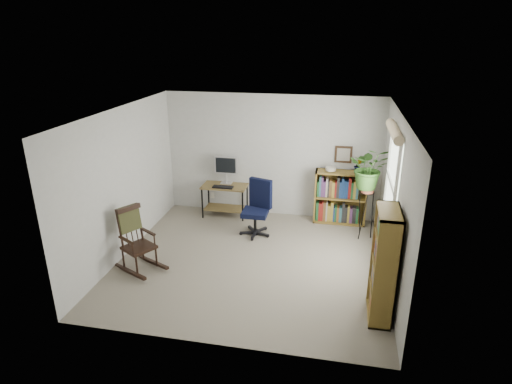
% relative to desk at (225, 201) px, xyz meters
% --- Properties ---
extents(floor, '(4.20, 4.00, 0.00)m').
position_rel_desk_xyz_m(floor, '(0.89, -1.70, -0.32)').
color(floor, gray).
rests_on(floor, ground).
extents(ceiling, '(4.20, 4.00, 0.00)m').
position_rel_desk_xyz_m(ceiling, '(0.89, -1.70, 2.08)').
color(ceiling, white).
rests_on(ceiling, ground).
extents(wall_back, '(4.20, 0.00, 2.40)m').
position_rel_desk_xyz_m(wall_back, '(0.89, 0.30, 0.88)').
color(wall_back, beige).
rests_on(wall_back, ground).
extents(wall_front, '(4.20, 0.00, 2.40)m').
position_rel_desk_xyz_m(wall_front, '(0.89, -3.70, 0.88)').
color(wall_front, beige).
rests_on(wall_front, ground).
extents(wall_left, '(0.00, 4.00, 2.40)m').
position_rel_desk_xyz_m(wall_left, '(-1.21, -1.70, 0.88)').
color(wall_left, beige).
rests_on(wall_left, ground).
extents(wall_right, '(0.00, 4.00, 2.40)m').
position_rel_desk_xyz_m(wall_right, '(2.99, -1.70, 0.88)').
color(wall_right, beige).
rests_on(wall_right, ground).
extents(window, '(0.12, 1.20, 1.50)m').
position_rel_desk_xyz_m(window, '(2.95, -1.40, 1.08)').
color(window, white).
rests_on(window, wall_right).
extents(desk, '(0.89, 0.49, 0.64)m').
position_rel_desk_xyz_m(desk, '(0.00, 0.00, 0.00)').
color(desk, olive).
rests_on(desk, floor).
extents(monitor, '(0.46, 0.16, 0.56)m').
position_rel_desk_xyz_m(monitor, '(0.00, 0.14, 0.60)').
color(monitor, silver).
rests_on(monitor, desk).
extents(keyboard, '(0.40, 0.15, 0.02)m').
position_rel_desk_xyz_m(keyboard, '(0.00, -0.12, 0.33)').
color(keyboard, black).
rests_on(keyboard, desk).
extents(office_chair, '(0.71, 0.71, 1.03)m').
position_rel_desk_xyz_m(office_chair, '(0.76, -0.73, 0.20)').
color(office_chair, black).
rests_on(office_chair, floor).
extents(rocking_chair, '(1.03, 0.91, 1.02)m').
position_rel_desk_xyz_m(rocking_chair, '(-0.75, -2.26, 0.19)').
color(rocking_chair, black).
rests_on(rocking_chair, floor).
extents(low_bookshelf, '(0.98, 0.33, 1.03)m').
position_rel_desk_xyz_m(low_bookshelf, '(2.25, 0.12, 0.20)').
color(low_bookshelf, olive).
rests_on(low_bookshelf, floor).
extents(tall_bookshelf, '(0.28, 0.65, 1.49)m').
position_rel_desk_xyz_m(tall_bookshelf, '(2.81, -2.73, 0.43)').
color(tall_bookshelf, olive).
rests_on(tall_bookshelf, floor).
extents(plant_stand, '(0.35, 0.35, 1.01)m').
position_rel_desk_xyz_m(plant_stand, '(2.69, -0.45, 0.19)').
color(plant_stand, black).
rests_on(plant_stand, floor).
extents(spider_plant, '(1.69, 1.88, 1.46)m').
position_rel_desk_xyz_m(spider_plant, '(2.69, -0.45, 1.35)').
color(spider_plant, '#305D20').
rests_on(spider_plant, plant_stand).
extents(potted_plant_small, '(0.13, 0.24, 0.11)m').
position_rel_desk_xyz_m(potted_plant_small, '(2.53, 0.13, 0.77)').
color(potted_plant_small, '#305D20').
rests_on(potted_plant_small, low_bookshelf).
extents(framed_picture, '(0.32, 0.04, 0.32)m').
position_rel_desk_xyz_m(framed_picture, '(2.25, 0.27, 1.00)').
color(framed_picture, black).
rests_on(framed_picture, wall_back).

